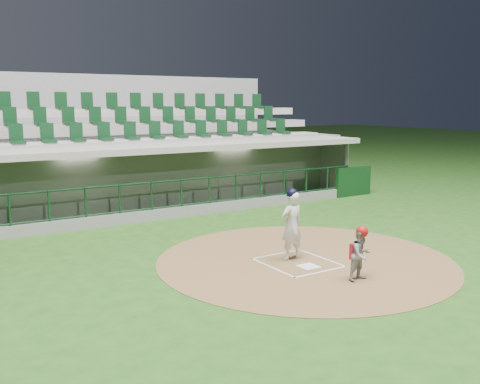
# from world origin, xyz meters

# --- Properties ---
(ground) EXTENTS (120.00, 120.00, 0.00)m
(ground) POSITION_xyz_m (0.00, 0.00, 0.00)
(ground) COLOR #1E4614
(ground) RESTS_ON ground
(dirt_circle) EXTENTS (7.20, 7.20, 0.01)m
(dirt_circle) POSITION_xyz_m (0.30, -0.20, 0.01)
(dirt_circle) COLOR brown
(dirt_circle) RESTS_ON ground
(home_plate) EXTENTS (0.43, 0.43, 0.02)m
(home_plate) POSITION_xyz_m (0.00, -0.70, 0.02)
(home_plate) COLOR white
(home_plate) RESTS_ON dirt_circle
(batter_box_chalk) EXTENTS (1.55, 1.80, 0.01)m
(batter_box_chalk) POSITION_xyz_m (0.00, -0.30, 0.02)
(batter_box_chalk) COLOR white
(batter_box_chalk) RESTS_ON ground
(dugout_structure) EXTENTS (16.40, 3.70, 3.00)m
(dugout_structure) POSITION_xyz_m (0.06, 7.84, 0.96)
(dugout_structure) COLOR slate
(dugout_structure) RESTS_ON ground
(seating_deck) EXTENTS (17.00, 6.72, 5.15)m
(seating_deck) POSITION_xyz_m (0.00, 10.91, 1.42)
(seating_deck) COLOR gray
(seating_deck) RESTS_ON ground
(batter) EXTENTS (0.85, 0.86, 1.76)m
(batter) POSITION_xyz_m (0.05, 0.02, 0.89)
(batter) COLOR silver
(batter) RESTS_ON dirt_circle
(catcher) EXTENTS (0.57, 0.45, 1.20)m
(catcher) POSITION_xyz_m (0.36, -2.00, 0.60)
(catcher) COLOR gray
(catcher) RESTS_ON dirt_circle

